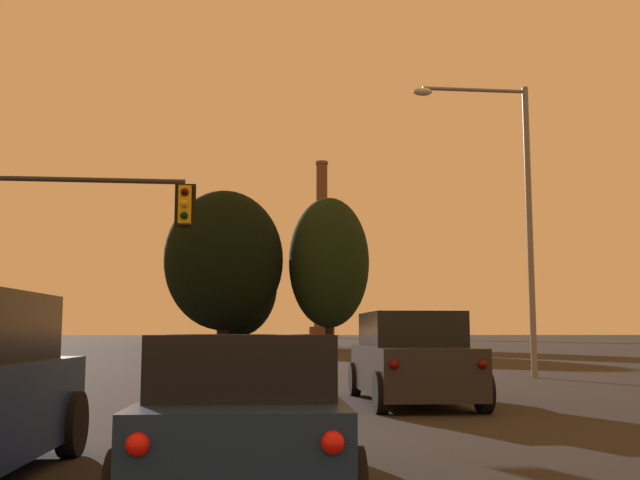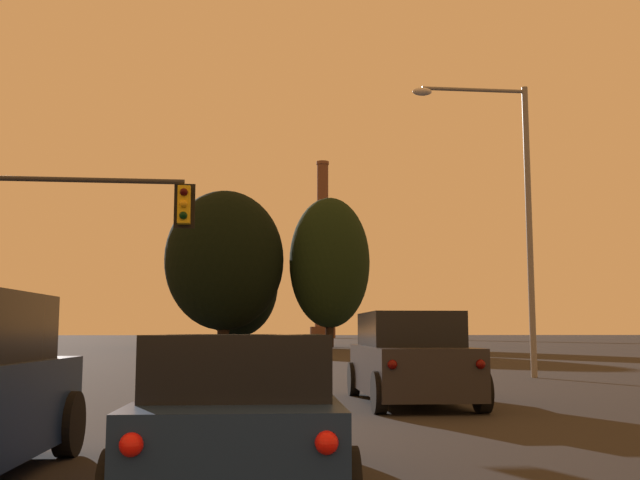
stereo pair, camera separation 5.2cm
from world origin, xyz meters
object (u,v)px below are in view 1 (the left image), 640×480
suv_right_lane_front (411,359)px  smokestack (322,268)px  hatchback_center_lane_second (244,416)px  street_lamp (511,196)px  traffic_light_overhead_left (28,222)px

suv_right_lane_front → smokestack: (14.77, 151.84, 14.88)m
hatchback_center_lane_second → street_lamp: (8.72, 15.96, 5.19)m
traffic_light_overhead_left → smokestack: bearing=80.7°
suv_right_lane_front → hatchback_center_lane_second: bearing=-111.7°
hatchback_center_lane_second → smokestack: size_ratio=0.10×
hatchback_center_lane_second → street_lamp: size_ratio=0.44×
suv_right_lane_front → traffic_light_overhead_left: bearing=152.4°
hatchback_center_lane_second → traffic_light_overhead_left: (-5.74, 13.22, 3.72)m
traffic_light_overhead_left → street_lamp: bearing=10.7°
suv_right_lane_front → smokestack: bearing=86.2°
street_lamp → smokestack: (9.52, 143.90, 9.92)m
traffic_light_overhead_left → smokestack: size_ratio=0.17×
hatchback_center_lane_second → suv_right_lane_front: (3.48, 8.02, 0.23)m
smokestack → street_lamp: bearing=-93.8°
suv_right_lane_front → traffic_light_overhead_left: traffic_light_overhead_left is taller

